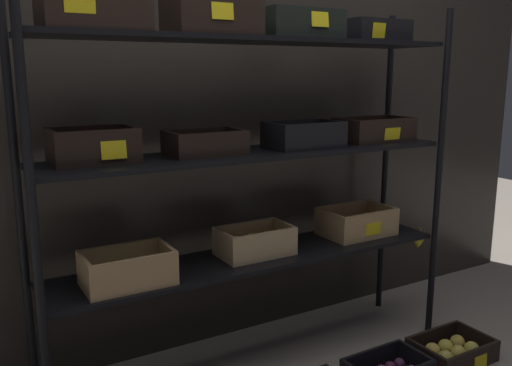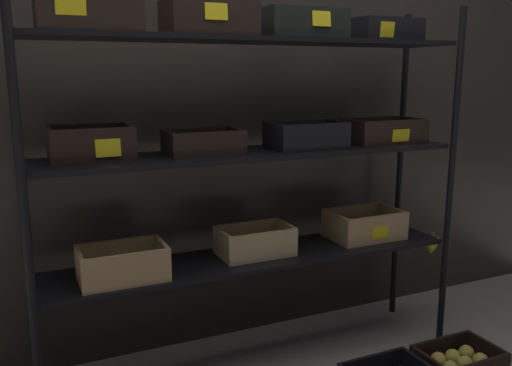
{
  "view_description": "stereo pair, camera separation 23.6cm",
  "coord_description": "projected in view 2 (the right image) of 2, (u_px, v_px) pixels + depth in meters",
  "views": [
    {
      "loc": [
        -1.16,
        -2.0,
        1.34
      ],
      "look_at": [
        0.0,
        0.0,
        0.87
      ],
      "focal_mm": 37.76,
      "sensor_mm": 36.0,
      "label": 1
    },
    {
      "loc": [
        -0.95,
        -2.1,
        1.34
      ],
      "look_at": [
        0.0,
        0.0,
        0.87
      ],
      "focal_mm": 37.76,
      "sensor_mm": 36.0,
      "label": 2
    }
  ],
  "objects": [
    {
      "name": "storefront_wall",
      "position": [
        223.0,
        70.0,
        2.61
      ],
      "size": [
        4.28,
        0.12,
        2.7
      ],
      "primitive_type": "cube",
      "color": "#2D2823",
      "rests_on": "ground_plane"
    },
    {
      "name": "crate_ground_rightmost_apple_gold",
      "position": [
        459.0,
        362.0,
        2.46
      ],
      "size": [
        0.37,
        0.26,
        0.1
      ],
      "color": "black",
      "rests_on": "ground_plane"
    },
    {
      "name": "display_rack",
      "position": [
        258.0,
        144.0,
        2.33
      ],
      "size": [
        1.99,
        0.41,
        1.63
      ],
      "color": "black",
      "rests_on": "ground_plane"
    },
    {
      "name": "ground_plane",
      "position": [
        256.0,
        363.0,
        2.53
      ],
      "size": [
        10.0,
        10.0,
        0.0
      ],
      "primitive_type": "plane",
      "color": "gray"
    }
  ]
}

